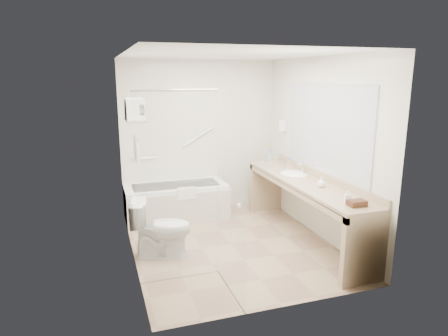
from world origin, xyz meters
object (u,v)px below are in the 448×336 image
object	(u,v)px
vanity_counter	(305,195)
toilet	(161,228)
amenity_basket	(357,203)
bathtub	(176,201)
water_bottle_left	(289,165)

from	to	relation	value
vanity_counter	toilet	size ratio (longest dim) A/B	3.62
toilet	amenity_basket	bearing A→B (deg)	-107.52
bathtub	toilet	size ratio (longest dim) A/B	2.15
water_bottle_left	vanity_counter	bearing A→B (deg)	-91.40
bathtub	vanity_counter	bearing A→B (deg)	-42.35
vanity_counter	water_bottle_left	size ratio (longest dim) A/B	12.28
vanity_counter	water_bottle_left	bearing A→B (deg)	88.60
toilet	water_bottle_left	xyz separation A→B (m)	(1.99, 0.41, 0.58)
vanity_counter	water_bottle_left	world-z (taller)	water_bottle_left
toilet	water_bottle_left	distance (m)	2.11
bathtub	water_bottle_left	distance (m)	1.90
vanity_counter	amenity_basket	xyz separation A→B (m)	(-0.00, -1.13, 0.24)
vanity_counter	amenity_basket	size ratio (longest dim) A/B	13.78
vanity_counter	amenity_basket	distance (m)	1.16
bathtub	vanity_counter	xyz separation A→B (m)	(1.52, -1.39, 0.36)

